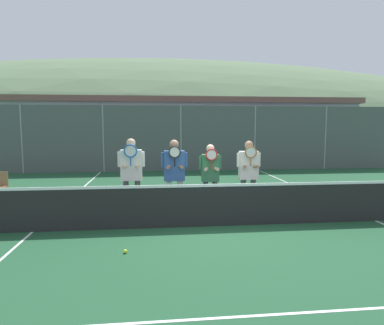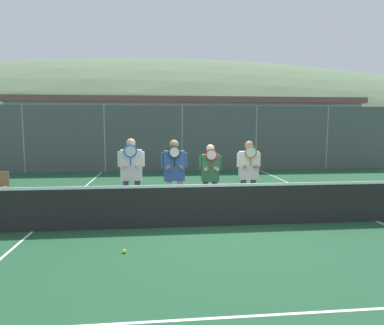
{
  "view_description": "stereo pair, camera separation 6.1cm",
  "coord_description": "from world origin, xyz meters",
  "px_view_note": "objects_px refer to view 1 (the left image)",
  "views": [
    {
      "loc": [
        -1.25,
        -7.08,
        2.17
      ],
      "look_at": [
        -0.35,
        1.07,
        1.27
      ],
      "focal_mm": 32.0,
      "sensor_mm": 36.0,
      "label": 1
    },
    {
      "loc": [
        -1.19,
        -7.09,
        2.17
      ],
      "look_at": [
        -0.35,
        1.07,
        1.27
      ],
      "focal_mm": 32.0,
      "sensor_mm": 36.0,
      "label": 2
    }
  ],
  "objects_px": {
    "car_far_left": "(78,148)",
    "player_center_left": "(174,172)",
    "car_right_of_center": "(343,148)",
    "tennis_ball_on_court": "(125,251)",
    "car_center": "(265,147)",
    "player_leftmost": "(131,171)",
    "player_center_right": "(210,174)",
    "player_rightmost": "(249,171)",
    "car_left_of_center": "(175,149)"
  },
  "relations": [
    {
      "from": "car_far_left",
      "to": "player_center_left",
      "type": "bearing_deg",
      "value": -67.66
    },
    {
      "from": "car_right_of_center",
      "to": "tennis_ball_on_court",
      "type": "distance_m",
      "value": 17.57
    },
    {
      "from": "car_far_left",
      "to": "car_center",
      "type": "height_order",
      "value": "car_far_left"
    },
    {
      "from": "player_leftmost",
      "to": "player_center_right",
      "type": "height_order",
      "value": "player_leftmost"
    },
    {
      "from": "player_leftmost",
      "to": "player_center_right",
      "type": "bearing_deg",
      "value": 2.99
    },
    {
      "from": "player_center_right",
      "to": "tennis_ball_on_court",
      "type": "relative_size",
      "value": 25.17
    },
    {
      "from": "player_rightmost",
      "to": "car_left_of_center",
      "type": "distance_m",
      "value": 10.89
    },
    {
      "from": "player_rightmost",
      "to": "car_center",
      "type": "xyz_separation_m",
      "value": [
        3.92,
        10.67,
        -0.1
      ]
    },
    {
      "from": "car_left_of_center",
      "to": "tennis_ball_on_court",
      "type": "bearing_deg",
      "value": -97.18
    },
    {
      "from": "player_center_left",
      "to": "car_right_of_center",
      "type": "distance_m",
      "value": 15.28
    },
    {
      "from": "player_rightmost",
      "to": "tennis_ball_on_court",
      "type": "xyz_separation_m",
      "value": [
        -2.77,
        -2.31,
        -1.02
      ]
    },
    {
      "from": "player_center_right",
      "to": "car_center",
      "type": "xyz_separation_m",
      "value": [
        4.85,
        10.65,
        -0.05
      ]
    },
    {
      "from": "car_far_left",
      "to": "tennis_ball_on_court",
      "type": "height_order",
      "value": "car_far_left"
    },
    {
      "from": "car_left_of_center",
      "to": "player_center_right",
      "type": "bearing_deg",
      "value": -89.03
    },
    {
      "from": "player_center_right",
      "to": "car_left_of_center",
      "type": "xyz_separation_m",
      "value": [
        -0.18,
        10.81,
        -0.13
      ]
    },
    {
      "from": "player_leftmost",
      "to": "car_far_left",
      "type": "relative_size",
      "value": 0.41
    },
    {
      "from": "car_right_of_center",
      "to": "tennis_ball_on_court",
      "type": "xyz_separation_m",
      "value": [
        -11.51,
        -13.25,
        -0.83
      ]
    },
    {
      "from": "car_center",
      "to": "car_right_of_center",
      "type": "height_order",
      "value": "car_center"
    },
    {
      "from": "car_far_left",
      "to": "car_left_of_center",
      "type": "relative_size",
      "value": 0.98
    },
    {
      "from": "car_center",
      "to": "tennis_ball_on_court",
      "type": "relative_size",
      "value": 60.74
    },
    {
      "from": "player_center_right",
      "to": "tennis_ball_on_court",
      "type": "height_order",
      "value": "player_center_right"
    },
    {
      "from": "player_leftmost",
      "to": "car_left_of_center",
      "type": "distance_m",
      "value": 11.04
    },
    {
      "from": "player_leftmost",
      "to": "car_far_left",
      "type": "distance_m",
      "value": 11.6
    },
    {
      "from": "car_left_of_center",
      "to": "car_right_of_center",
      "type": "height_order",
      "value": "car_left_of_center"
    },
    {
      "from": "player_center_left",
      "to": "tennis_ball_on_court",
      "type": "xyz_separation_m",
      "value": [
        -0.97,
        -2.2,
        -1.05
      ]
    },
    {
      "from": "player_center_left",
      "to": "car_right_of_center",
      "type": "bearing_deg",
      "value": 46.33
    },
    {
      "from": "player_center_right",
      "to": "car_right_of_center",
      "type": "distance_m",
      "value": 14.59
    },
    {
      "from": "player_center_left",
      "to": "tennis_ball_on_court",
      "type": "relative_size",
      "value": 26.95
    },
    {
      "from": "player_center_left",
      "to": "car_center",
      "type": "bearing_deg",
      "value": 62.04
    },
    {
      "from": "player_center_right",
      "to": "tennis_ball_on_court",
      "type": "distance_m",
      "value": 3.12
    },
    {
      "from": "player_rightmost",
      "to": "car_far_left",
      "type": "height_order",
      "value": "car_far_left"
    },
    {
      "from": "player_center_right",
      "to": "car_right_of_center",
      "type": "height_order",
      "value": "player_center_right"
    },
    {
      "from": "car_right_of_center",
      "to": "tennis_ball_on_court",
      "type": "height_order",
      "value": "car_right_of_center"
    },
    {
      "from": "player_center_right",
      "to": "car_left_of_center",
      "type": "bearing_deg",
      "value": 90.97
    },
    {
      "from": "car_far_left",
      "to": "car_right_of_center",
      "type": "distance_m",
      "value": 15.1
    },
    {
      "from": "player_rightmost",
      "to": "car_center",
      "type": "bearing_deg",
      "value": 69.85
    },
    {
      "from": "player_center_left",
      "to": "player_center_right",
      "type": "xyz_separation_m",
      "value": [
        0.87,
        0.13,
        -0.09
      ]
    },
    {
      "from": "player_center_right",
      "to": "car_right_of_center",
      "type": "bearing_deg",
      "value": 48.46
    },
    {
      "from": "player_center_left",
      "to": "player_center_right",
      "type": "height_order",
      "value": "player_center_left"
    },
    {
      "from": "player_rightmost",
      "to": "car_right_of_center",
      "type": "bearing_deg",
      "value": 51.38
    },
    {
      "from": "player_leftmost",
      "to": "car_left_of_center",
      "type": "height_order",
      "value": "player_leftmost"
    },
    {
      "from": "player_center_right",
      "to": "car_right_of_center",
      "type": "relative_size",
      "value": 0.41
    },
    {
      "from": "tennis_ball_on_court",
      "to": "car_right_of_center",
      "type": "bearing_deg",
      "value": 49.01
    },
    {
      "from": "player_center_left",
      "to": "car_center",
      "type": "height_order",
      "value": "car_center"
    },
    {
      "from": "tennis_ball_on_court",
      "to": "player_leftmost",
      "type": "bearing_deg",
      "value": 90.56
    },
    {
      "from": "player_rightmost",
      "to": "car_far_left",
      "type": "xyz_separation_m",
      "value": [
        -6.36,
        10.96,
        -0.1
      ]
    },
    {
      "from": "player_leftmost",
      "to": "player_rightmost",
      "type": "height_order",
      "value": "player_leftmost"
    },
    {
      "from": "player_leftmost",
      "to": "player_center_left",
      "type": "xyz_separation_m",
      "value": [
        0.99,
        -0.03,
        -0.02
      ]
    },
    {
      "from": "car_far_left",
      "to": "car_left_of_center",
      "type": "bearing_deg",
      "value": -1.45
    },
    {
      "from": "player_leftmost",
      "to": "tennis_ball_on_court",
      "type": "distance_m",
      "value": 2.47
    }
  ]
}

